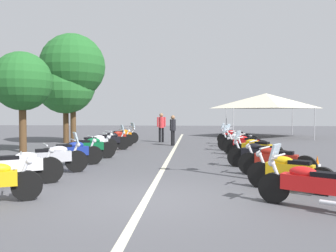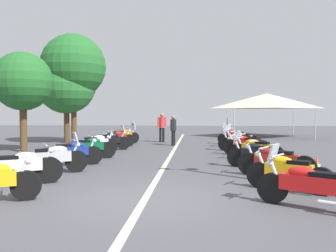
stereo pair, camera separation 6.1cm
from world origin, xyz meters
name	(u,v)px [view 2 (the right image)]	position (x,y,z in m)	size (l,w,h in m)	color
ground_plane	(145,199)	(0.00, 0.00, 0.00)	(80.00, 80.00, 0.00)	#4C4C51
lane_centre_stripe	(169,157)	(6.78, 0.00, 0.00)	(29.64, 0.16, 0.01)	beige
motorcycle_left_row_1	(18,167)	(1.09, 3.32, 0.47)	(1.27, 1.92, 1.02)	black
motorcycle_left_row_2	(53,158)	(2.79, 3.14, 0.47)	(1.19, 1.85, 1.22)	black
motorcycle_left_row_3	(71,152)	(4.33, 3.15, 0.46)	(1.26, 1.93, 1.00)	black
motorcycle_left_row_4	(89,147)	(6.05, 3.05, 0.46)	(1.19, 1.89, 1.01)	black
motorcycle_left_row_5	(96,144)	(7.67, 3.28, 0.46)	(1.45, 1.70, 1.00)	black
motorcycle_left_row_6	(110,140)	(9.24, 3.04, 0.47)	(1.06, 1.87, 1.21)	black
motorcycle_left_row_7	(116,138)	(10.81, 3.13, 0.46)	(1.35, 1.86, 1.00)	black
motorcycle_left_row_8	(123,136)	(12.65, 3.14, 0.47)	(1.43, 1.75, 1.21)	black
motorcycle_right_row_0	(309,185)	(-0.50, -3.19, 0.46)	(1.28, 1.84, 1.19)	black
motorcycle_right_row_1	(288,172)	(1.00, -3.18, 0.45)	(1.16, 1.80, 0.99)	black
motorcycle_right_row_2	(275,161)	(2.74, -3.27, 0.46)	(1.12, 2.01, 1.01)	black
motorcycle_right_row_3	(258,154)	(4.25, -3.06, 0.47)	(1.07, 1.99, 1.21)	black
motorcycle_right_row_4	(256,149)	(6.03, -3.29, 0.45)	(1.26, 1.80, 0.99)	black
motorcycle_right_row_5	(246,144)	(7.71, -3.14, 0.46)	(1.01, 1.92, 1.01)	black
motorcycle_right_row_6	(240,141)	(9.26, -3.08, 0.47)	(1.02, 2.02, 1.21)	black
motorcycle_right_row_7	(240,139)	(10.88, -3.31, 0.47)	(1.23, 1.85, 1.21)	black
motorcycle_right_row_8	(234,136)	(12.62, -3.18, 0.46)	(1.02, 1.86, 1.20)	black
traffic_cone_1	(317,167)	(2.80, -4.42, 0.29)	(0.36, 0.36, 0.61)	orange
bystander_0	(162,125)	(13.95, 1.01, 1.04)	(0.32, 0.51, 1.76)	black
bystander_1	(173,128)	(11.85, 0.18, 0.96)	(0.51, 0.32, 1.65)	black
roadside_tree_0	(23,82)	(8.24, 6.81, 3.20)	(2.67, 2.67, 4.56)	brown
roadside_tree_1	(73,67)	(13.00, 6.14, 4.49)	(3.78, 3.78, 6.40)	brown
roadside_tree_2	(66,84)	(12.99, 6.57, 3.45)	(3.47, 3.47, 5.20)	brown
event_tent	(267,101)	(19.13, -6.22, 2.65)	(5.86, 5.86, 3.20)	beige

